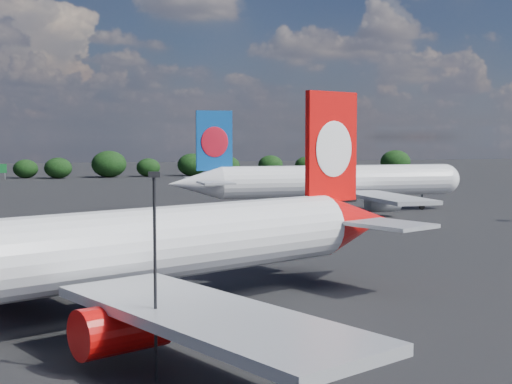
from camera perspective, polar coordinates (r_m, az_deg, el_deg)
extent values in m
plane|color=black|center=(101.61, -15.88, -2.66)|extent=(500.00, 500.00, 0.00)
cylinder|color=white|center=(47.32, -11.22, -4.43)|extent=(36.65, 20.61, 5.01)
cone|color=red|center=(61.64, 7.96, -2.34)|extent=(9.39, 7.93, 5.01)
cube|color=red|center=(59.03, 6.06, 3.62)|extent=(5.21, 2.78, 9.02)
ellipsoid|color=white|center=(58.82, 6.27, 3.44)|extent=(3.90, 1.96, 4.61)
ellipsoid|color=white|center=(59.24, 5.85, 3.45)|extent=(3.90, 1.96, 4.61)
cube|color=#AAADB2|center=(56.51, 10.74, -2.58)|extent=(6.63, 7.36, 0.30)
cube|color=#AAADB2|center=(64.03, 3.10, -1.69)|extent=(6.63, 7.36, 0.30)
cube|color=#AAADB2|center=(35.75, -3.87, -9.87)|extent=(14.37, 20.93, 0.55)
cube|color=#AAADB2|center=(58.49, -19.08, -4.50)|extent=(14.37, 20.93, 0.55)
cylinder|color=red|center=(39.14, -10.68, -10.64)|extent=(5.69, 4.57, 2.71)
cube|color=#AAADB2|center=(38.97, -10.69, -9.65)|extent=(2.13, 1.20, 1.20)
cylinder|color=red|center=(53.39, -19.15, -6.75)|extent=(5.69, 4.57, 2.71)
cube|color=#AAADB2|center=(53.26, -19.17, -6.01)|extent=(2.13, 1.20, 1.20)
cylinder|color=black|center=(46.45, -7.16, -8.96)|extent=(0.37, 0.37, 2.51)
cylinder|color=black|center=(46.68, -7.14, -10.10)|extent=(1.19, 0.87, 1.10)
cylinder|color=black|center=(47.26, -6.00, -9.91)|extent=(1.19, 0.87, 1.10)
cylinder|color=black|center=(51.50, -10.80, -7.68)|extent=(0.37, 0.37, 2.51)
cylinder|color=black|center=(51.71, -10.79, -8.71)|extent=(1.19, 0.87, 1.10)
cylinder|color=black|center=(52.23, -9.72, -8.56)|extent=(1.19, 0.87, 1.10)
cylinder|color=white|center=(116.27, 6.54, 0.89)|extent=(38.97, 5.84, 5.12)
sphere|color=white|center=(124.99, 14.81, 1.01)|extent=(5.21, 5.21, 5.12)
cone|color=white|center=(109.48, -4.92, 0.68)|extent=(8.28, 5.27, 5.12)
cube|color=#0D4898|center=(109.87, -3.36, 4.12)|extent=(5.64, 0.62, 9.21)
ellipsoid|color=red|center=(109.58, -3.33, 4.02)|extent=(4.30, 0.28, 4.71)
ellipsoid|color=red|center=(110.18, -3.40, 4.02)|extent=(4.30, 0.28, 4.71)
cube|color=#AAADB2|center=(104.37, -3.23, 0.73)|extent=(4.72, 6.22, 0.31)
cube|color=#AAADB2|center=(115.36, -4.46, 1.08)|extent=(4.72, 6.22, 0.31)
cube|color=#AAADB2|center=(105.14, 10.34, -0.42)|extent=(7.03, 20.58, 0.56)
cube|color=#AAADB2|center=(129.46, 5.13, 0.53)|extent=(7.03, 20.58, 0.56)
cylinder|color=#AAADB2|center=(110.73, 10.11, -0.87)|extent=(5.17, 2.86, 2.76)
cube|color=#AAADB2|center=(110.67, 10.11, -0.50)|extent=(2.26, 0.35, 1.23)
cylinder|color=#AAADB2|center=(125.59, 6.83, -0.21)|extent=(5.17, 2.86, 2.76)
cube|color=#AAADB2|center=(125.53, 6.83, 0.11)|extent=(2.26, 0.35, 1.23)
cylinder|color=black|center=(112.95, 6.16, -1.04)|extent=(0.29, 0.29, 2.56)
cylinder|color=black|center=(113.04, 6.16, -1.53)|extent=(1.13, 0.48, 1.13)
cylinder|color=black|center=(112.63, 5.63, -1.55)|extent=(1.13, 0.48, 1.13)
cylinder|color=black|center=(118.63, 5.05, -0.77)|extent=(0.29, 0.29, 2.56)
cylinder|color=black|center=(118.72, 5.04, -1.24)|extent=(1.13, 0.48, 1.13)
cylinder|color=black|center=(118.33, 4.54, -1.25)|extent=(1.13, 0.48, 1.13)
cylinder|color=black|center=(123.21, 13.14, -0.70)|extent=(0.25, 0.25, 2.56)
cylinder|color=black|center=(123.31, 13.13, -1.17)|extent=(0.93, 0.38, 0.92)
cylinder|color=black|center=(36.01, -8.07, -7.01)|extent=(0.16, 0.16, 10.24)
cube|color=black|center=(35.35, -8.16, 1.39)|extent=(0.55, 0.30, 0.28)
cylinder|color=gray|center=(217.84, -19.44, 1.21)|extent=(0.20, 0.20, 2.00)
cube|color=yellow|center=(223.22, -12.28, 2.21)|extent=(5.00, 0.30, 3.00)
cylinder|color=gray|center=(223.34, -12.27, 1.50)|extent=(0.30, 0.30, 2.50)
ellipsoid|color=black|center=(222.88, -17.95, 1.78)|extent=(7.25, 6.14, 5.58)
ellipsoid|color=black|center=(218.41, -15.55, 1.86)|extent=(8.03, 6.80, 6.18)
ellipsoid|color=black|center=(220.52, -11.68, 2.20)|extent=(10.51, 8.90, 8.09)
ellipsoid|color=black|center=(223.11, -8.61, 1.96)|extent=(7.36, 6.23, 5.66)
ellipsoid|color=black|center=(225.09, -5.15, 2.19)|extent=(9.21, 7.79, 7.09)
ellipsoid|color=black|center=(224.65, -2.31, 2.09)|extent=(8.10, 6.85, 6.23)
ellipsoid|color=black|center=(232.82, 1.17, 2.18)|extent=(8.17, 6.92, 6.29)
ellipsoid|color=black|center=(237.13, 4.01, 2.15)|extent=(7.45, 6.30, 5.73)
ellipsoid|color=black|center=(236.76, 7.06, 2.16)|extent=(7.89, 6.68, 6.07)
ellipsoid|color=black|center=(241.92, 11.10, 2.38)|extent=(10.27, 8.69, 7.90)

